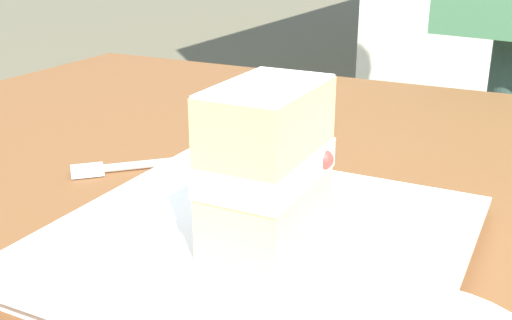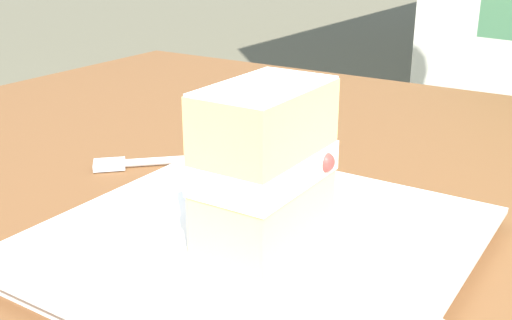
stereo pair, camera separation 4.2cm
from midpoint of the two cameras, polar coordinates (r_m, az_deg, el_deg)
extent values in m
cylinder|color=brown|center=(1.28, -6.97, -7.81)|extent=(0.07, 0.07, 0.68)
cube|color=white|center=(0.45, 2.72, -7.90)|extent=(0.27, 0.27, 0.01)
cube|color=white|center=(0.44, 2.73, -6.98)|extent=(0.28, 0.28, 0.00)
cube|color=#E0C17A|center=(0.42, 3.68, -4.83)|extent=(0.10, 0.06, 0.04)
cube|color=white|center=(0.41, 3.77, -0.73)|extent=(0.10, 0.06, 0.02)
sphere|color=red|center=(0.42, 9.13, -0.25)|extent=(0.01, 0.01, 0.01)
sphere|color=red|center=(0.42, 0.49, 0.39)|extent=(0.02, 0.02, 0.02)
sphere|color=red|center=(0.43, 0.62, -0.44)|extent=(0.01, 0.01, 0.01)
cube|color=#E0C17A|center=(0.40, 3.88, 3.59)|extent=(0.10, 0.06, 0.04)
cube|color=white|center=(0.39, 3.96, 6.76)|extent=(0.09, 0.06, 0.00)
cylinder|color=silver|center=(0.62, -3.50, 0.08)|extent=(0.10, 0.11, 0.01)
cube|color=silver|center=(0.61, -11.39, -0.44)|extent=(0.04, 0.04, 0.01)
camera|label=1|loc=(0.02, -87.14, 1.05)|focal=43.72mm
camera|label=2|loc=(0.02, 92.86, -1.05)|focal=43.72mm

